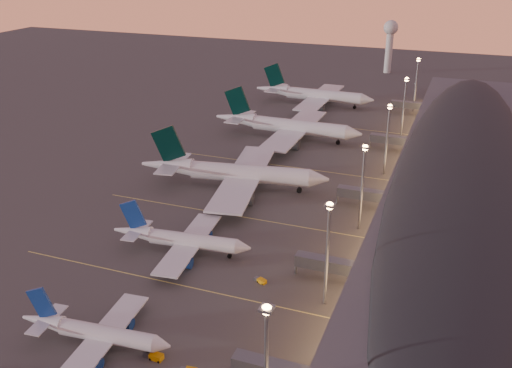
% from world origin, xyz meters
% --- Properties ---
extents(ground, '(700.00, 700.00, 0.00)m').
position_xyz_m(ground, '(0.00, 0.00, 0.00)').
color(ground, '#43403D').
extents(airliner_narrow_south, '(33.92, 30.41, 12.11)m').
position_xyz_m(airliner_narrow_south, '(-4.63, -31.11, 3.13)').
color(airliner_narrow_south, silver).
rests_on(airliner_narrow_south, ground).
extents(airliner_narrow_north, '(38.99, 35.02, 13.92)m').
position_xyz_m(airliner_narrow_north, '(-6.06, 9.72, 3.60)').
color(airliner_narrow_north, silver).
rests_on(airliner_narrow_north, ground).
extents(airliner_wide_near, '(64.73, 59.66, 20.75)m').
position_xyz_m(airliner_wide_near, '(-9.88, 54.98, 5.34)').
color(airliner_wide_near, silver).
rests_on(airliner_wide_near, ground).
extents(airliner_wide_mid, '(64.58, 58.59, 20.72)m').
position_xyz_m(airliner_wide_mid, '(-9.41, 111.67, 5.33)').
color(airliner_wide_mid, silver).
rests_on(airliner_wide_mid, ground).
extents(airliner_wide_far, '(61.84, 56.16, 19.83)m').
position_xyz_m(airliner_wide_far, '(-13.18, 168.12, 5.11)').
color(airliner_wide_far, silver).
rests_on(airliner_wide_far, ground).
extents(terminal_building, '(56.35, 255.00, 17.46)m').
position_xyz_m(terminal_building, '(61.84, 72.47, 8.78)').
color(terminal_building, '#4D4D52').
rests_on(terminal_building, ground).
extents(light_masts, '(2.20, 217.20, 25.90)m').
position_xyz_m(light_masts, '(36.00, 65.00, 17.55)').
color(light_masts, gray).
rests_on(light_masts, ground).
extents(radar_tower, '(9.00, 9.00, 32.50)m').
position_xyz_m(radar_tower, '(10.00, 260.00, 21.87)').
color(radar_tower, silver).
rests_on(radar_tower, ground).
extents(lane_markings, '(90.00, 180.36, 0.00)m').
position_xyz_m(lane_markings, '(0.00, 40.00, 0.01)').
color(lane_markings, '#D8C659').
rests_on(lane_markings, ground).
extents(baggage_tug_a, '(4.17, 1.99, 1.22)m').
position_xyz_m(baggage_tug_a, '(8.77, -30.53, 0.56)').
color(baggage_tug_a, orange).
rests_on(baggage_tug_a, ground).
extents(baggage_tug_c, '(3.59, 2.59, 1.00)m').
position_xyz_m(baggage_tug_c, '(19.07, 3.19, 0.46)').
color(baggage_tug_c, orange).
rests_on(baggage_tug_c, ground).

